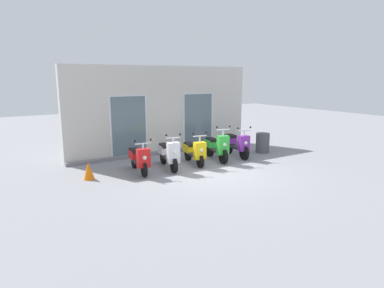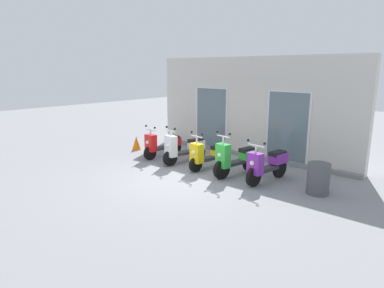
{
  "view_description": "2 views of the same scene",
  "coord_description": "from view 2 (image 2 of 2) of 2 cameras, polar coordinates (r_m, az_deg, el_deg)",
  "views": [
    {
      "loc": [
        -5.94,
        -8.33,
        2.96
      ],
      "look_at": [
        -0.48,
        0.43,
        0.87
      ],
      "focal_mm": 31.24,
      "sensor_mm": 36.0,
      "label": 1
    },
    {
      "loc": [
        6.08,
        -6.58,
        2.96
      ],
      "look_at": [
        -0.35,
        0.74,
        0.77
      ],
      "focal_mm": 31.38,
      "sensor_mm": 36.0,
      "label": 2
    }
  ],
  "objects": [
    {
      "name": "ground_plane",
      "position": [
        9.43,
        -1.41,
        -5.64
      ],
      "size": [
        40.0,
        40.0,
        0.0
      ],
      "primitive_type": "plane",
      "color": "gray"
    },
    {
      "name": "storefront_facade",
      "position": [
        11.69,
        9.68,
        5.89
      ],
      "size": [
        7.68,
        0.5,
        3.36
      ],
      "color": "beige",
      "rests_on": "ground_plane"
    },
    {
      "name": "scooter_red",
      "position": [
        11.44,
        -5.02,
        -0.02
      ],
      "size": [
        0.56,
        1.55,
        1.15
      ],
      "color": "black",
      "rests_on": "ground_plane"
    },
    {
      "name": "scooter_white",
      "position": [
        10.7,
        -1.4,
        -0.76
      ],
      "size": [
        0.63,
        1.63,
        1.23
      ],
      "color": "black",
      "rests_on": "ground_plane"
    },
    {
      "name": "scooter_yellow",
      "position": [
        10.1,
        2.88,
        -1.78
      ],
      "size": [
        0.61,
        1.51,
        1.19
      ],
      "color": "black",
      "rests_on": "ground_plane"
    },
    {
      "name": "scooter_green",
      "position": [
        9.55,
        7.45,
        -2.49
      ],
      "size": [
        0.65,
        1.67,
        1.32
      ],
      "color": "black",
      "rests_on": "ground_plane"
    },
    {
      "name": "scooter_purple",
      "position": [
        9.13,
        12.67,
        -3.38
      ],
      "size": [
        0.61,
        1.64,
        1.2
      ],
      "color": "black",
      "rests_on": "ground_plane"
    },
    {
      "name": "trash_bin",
      "position": [
        8.65,
        20.66,
        -5.53
      ],
      "size": [
        0.53,
        0.53,
        0.77
      ],
      "primitive_type": "cylinder",
      "color": "#4C4C51",
      "rests_on": "ground_plane"
    },
    {
      "name": "traffic_cone",
      "position": [
        12.68,
        -9.43,
        0.19
      ],
      "size": [
        0.32,
        0.32,
        0.52
      ],
      "primitive_type": "cone",
      "color": "orange",
      "rests_on": "ground_plane"
    }
  ]
}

